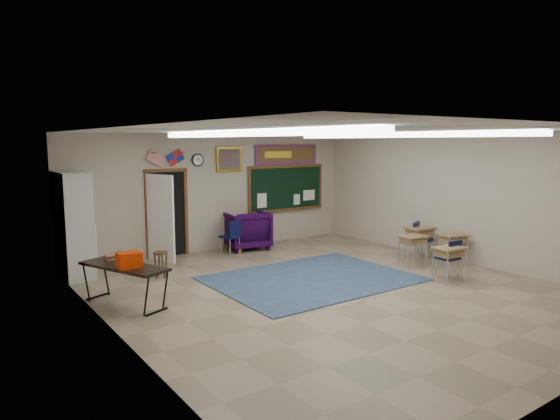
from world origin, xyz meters
TOP-DOWN VIEW (x-y plane):
  - floor at (0.00, 0.00)m, footprint 9.00×9.00m
  - back_wall at (0.00, 4.50)m, footprint 8.00×0.04m
  - left_wall at (-4.00, 0.00)m, footprint 0.04×9.00m
  - right_wall at (4.00, 0.00)m, footprint 0.04×9.00m
  - ceiling at (0.00, 0.00)m, footprint 8.00×9.00m
  - area_rug at (0.20, 0.80)m, footprint 4.00×3.00m
  - fluorescent_strips at (0.00, 0.00)m, footprint 3.86×6.00m
  - doorway at (-1.50, 4.35)m, footprint 1.10×0.89m
  - chalkboard at (2.20, 4.46)m, footprint 2.55×0.14m
  - bulletin_board at (2.20, 4.47)m, footprint 2.10×0.05m
  - framed_art_print at (0.35, 4.47)m, footprint 0.75×0.05m
  - wall_clock at (-0.55, 4.47)m, footprint 0.32×0.05m
  - wall_flags at (-1.40, 4.44)m, footprint 1.16×0.06m
  - storage_cabinet at (-3.71, 3.85)m, footprint 0.59×1.25m
  - wingback_armchair at (0.64, 4.11)m, footprint 1.23×1.26m
  - student_chair_reading at (-0.04, 3.77)m, footprint 0.53×0.53m
  - student_chair_desk_a at (2.54, -0.75)m, footprint 0.43×0.43m
  - student_chair_desk_b at (3.57, 0.70)m, footprint 0.57×0.57m
  - student_desk_front_left at (2.76, 0.34)m, footprint 0.64×0.51m
  - student_desk_front_right at (3.45, 0.72)m, footprint 0.69×0.54m
  - student_desk_back_left at (2.30, -0.95)m, footprint 0.63×0.50m
  - student_desk_back_right at (3.54, -0.15)m, footprint 0.68×0.56m
  - folding_table at (-3.47, 1.38)m, footprint 1.18×1.80m
  - wooden_stool at (-2.29, 2.71)m, footprint 0.31×0.31m

SIDE VIEW (x-z plane):
  - floor at x=0.00m, z-range 0.00..0.00m
  - area_rug at x=0.20m, z-range 0.00..0.02m
  - wooden_stool at x=-2.29m, z-range 0.01..0.55m
  - folding_table at x=-3.47m, z-range -0.10..0.87m
  - student_desk_front_left at x=2.76m, z-range 0.04..0.74m
  - student_desk_back_left at x=2.30m, z-range 0.04..0.76m
  - student_desk_back_right at x=3.54m, z-range 0.04..0.77m
  - student_chair_desk_a at x=2.54m, z-range 0.00..0.82m
  - student_desk_front_right at x=3.45m, z-range 0.05..0.82m
  - student_chair_reading at x=-0.04m, z-range 0.00..0.87m
  - student_chair_desk_b at x=3.57m, z-range 0.00..0.88m
  - wingback_armchair at x=0.64m, z-range 0.00..0.99m
  - doorway at x=-1.50m, z-range -0.02..2.14m
  - storage_cabinet at x=-3.71m, z-range 0.00..2.20m
  - chalkboard at x=2.20m, z-range 0.81..2.11m
  - back_wall at x=0.00m, z-range 0.00..3.00m
  - left_wall at x=-4.00m, z-range 0.00..3.00m
  - right_wall at x=4.00m, z-range 0.00..3.00m
  - framed_art_print at x=0.35m, z-range 2.02..2.67m
  - wall_clock at x=-0.55m, z-range 2.19..2.51m
  - bulletin_board at x=2.20m, z-range 2.18..2.73m
  - wall_flags at x=-1.40m, z-range 2.13..2.83m
  - fluorescent_strips at x=0.00m, z-range 2.89..2.99m
  - ceiling at x=0.00m, z-range 2.98..3.02m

